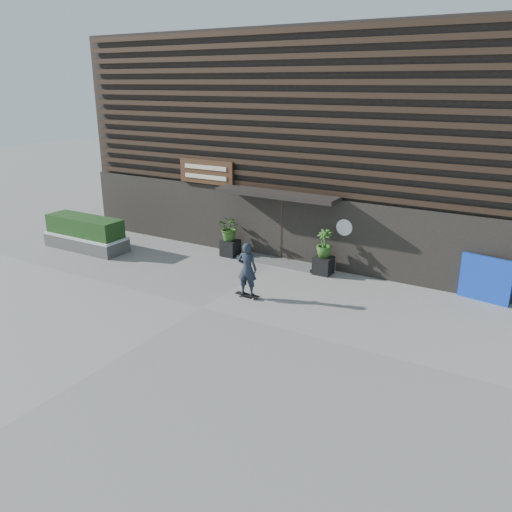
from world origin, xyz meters
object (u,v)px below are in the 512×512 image
Objects in this scene: raised_bed at (86,242)px; skateboarder at (247,269)px; blue_tarp at (485,279)px; planter_pot_left at (230,248)px; planter_pot_right at (323,265)px.

skateboarder reaches higher than raised_bed.
skateboarder is (7.98, -0.91, 0.66)m from raised_bed.
planter_pot_left is at bearing -168.54° from blue_tarp.
planter_pot_right is 9.39m from raised_bed.
planter_pot_right is at bearing -167.08° from blue_tarp.
skateboarder reaches higher than blue_tarp.
blue_tarp is at bearing 28.55° from skateboarder.
blue_tarp is (14.19, 2.47, 0.44)m from raised_bed.
planter_pot_left is 3.80m from planter_pot_right.
planter_pot_right is at bearing 69.40° from skateboarder.
planter_pot_right is 0.34× the size of skateboarder.
planter_pot_left is at bearing 180.00° from planter_pot_right.
planter_pot_right is at bearing 0.00° from planter_pot_left.
raised_bed is at bearing 173.48° from skateboarder.
planter_pot_left is 4.10m from skateboarder.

